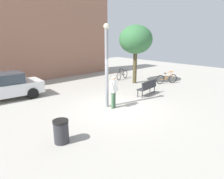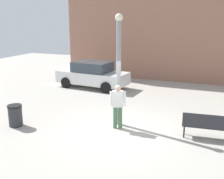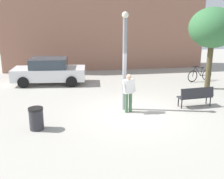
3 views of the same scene
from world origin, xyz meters
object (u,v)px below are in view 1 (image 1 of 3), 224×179
(lamppost, at_px, (107,63))
(bicycle_orange, at_px, (167,79))
(person_by_lamppost, at_px, (114,90))
(parked_car_white, at_px, (4,87))
(plaza_tree, at_px, (136,40))
(park_bench, at_px, (148,87))
(trash_bin, at_px, (61,131))
(bicycle_black, at_px, (122,75))

(lamppost, height_order, bicycle_orange, lamppost)
(person_by_lamppost, bearing_deg, lamppost, 106.49)
(person_by_lamppost, distance_m, parked_car_white, 6.51)
(plaza_tree, height_order, parked_car_white, plaza_tree)
(parked_car_white, bearing_deg, bicycle_orange, -22.51)
(park_bench, bearing_deg, person_by_lamppost, -176.43)
(plaza_tree, relative_size, bicycle_orange, 2.72)
(lamppost, distance_m, bicycle_orange, 7.18)
(lamppost, bearing_deg, trash_bin, -155.68)
(parked_car_white, height_order, trash_bin, parked_car_white)
(person_by_lamppost, distance_m, bicycle_orange, 6.89)
(person_by_lamppost, distance_m, park_bench, 3.19)
(bicycle_orange, bearing_deg, lamppost, -174.33)
(lamppost, height_order, parked_car_white, lamppost)
(park_bench, bearing_deg, trash_bin, -168.16)
(person_by_lamppost, relative_size, park_bench, 1.02)
(person_by_lamppost, height_order, parked_car_white, person_by_lamppost)
(parked_car_white, xyz_separation_m, trash_bin, (-0.09, -6.63, -0.35))
(person_by_lamppost, bearing_deg, bicycle_orange, 8.98)
(bicycle_black, distance_m, parked_car_white, 9.17)
(park_bench, bearing_deg, bicycle_orange, 13.56)
(person_by_lamppost, xyz_separation_m, bicycle_black, (5.50, 4.64, -0.58))
(bicycle_orange, bearing_deg, trash_bin, -167.57)
(lamppost, bearing_deg, parked_car_white, 125.17)
(lamppost, height_order, person_by_lamppost, lamppost)
(person_by_lamppost, relative_size, bicycle_orange, 1.03)
(person_by_lamppost, xyz_separation_m, trash_bin, (-3.73, -1.24, -0.54))
(bicycle_black, bearing_deg, park_bench, -117.82)
(parked_car_white, bearing_deg, lamppost, -54.83)
(trash_bin, bearing_deg, bicycle_orange, 12.43)
(park_bench, xyz_separation_m, trash_bin, (-6.88, -1.44, -0.12))
(park_bench, relative_size, parked_car_white, 0.38)
(trash_bin, bearing_deg, bicycle_black, 32.53)
(park_bench, height_order, bicycle_orange, bicycle_orange)
(lamppost, bearing_deg, plaza_tree, 25.90)
(parked_car_white, bearing_deg, trash_bin, -90.75)
(plaza_tree, height_order, trash_bin, plaza_tree)
(lamppost, distance_m, person_by_lamppost, 1.38)
(bicycle_black, height_order, parked_car_white, parked_car_white)
(park_bench, bearing_deg, parked_car_white, 142.60)
(bicycle_black, bearing_deg, lamppost, -142.86)
(park_bench, height_order, parked_car_white, parked_car_white)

